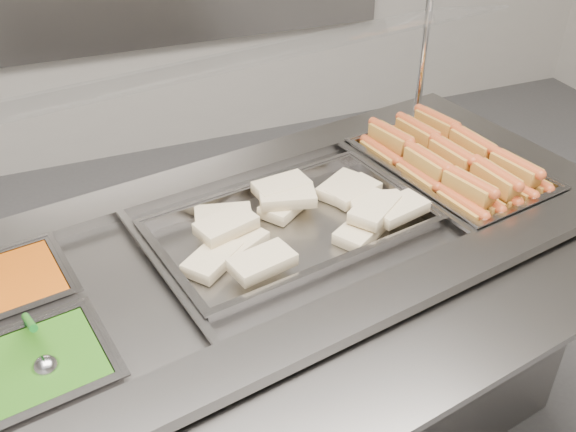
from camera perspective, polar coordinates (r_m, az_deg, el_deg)
name	(u,v)px	position (r m, az deg, el deg)	size (l,w,h in m)	color
steam_counter	(274,353)	(1.81, -1.28, -12.04)	(1.87, 1.09, 0.84)	slate
tray_rail	(400,371)	(1.28, 9.96, -13.43)	(1.70, 0.64, 0.05)	gray
sneeze_guard	(224,66)	(1.53, -5.72, 13.10)	(1.57, 0.55, 0.41)	silver
pan_hotdogs	(448,176)	(1.87, 14.07, 3.46)	(0.41, 0.56, 0.09)	gray
pan_wraps	(291,230)	(1.58, 0.29, -1.27)	(0.69, 0.48, 0.07)	gray
pan_beans	(1,299)	(1.53, -24.17, -6.74)	(0.32, 0.27, 0.09)	gray
pan_peas	(33,381)	(1.33, -21.74, -13.50)	(0.32, 0.27, 0.09)	gray
hotdogs_in_buns	(451,163)	(1.84, 14.29, 4.59)	(0.36, 0.52, 0.11)	#A16721
tortilla_wraps	(303,215)	(1.58, 1.37, 0.10)	(0.63, 0.39, 0.07)	beige
serving_spoon	(43,360)	(1.29, -20.93, -11.84)	(0.06, 0.17, 0.13)	#AFB0B4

